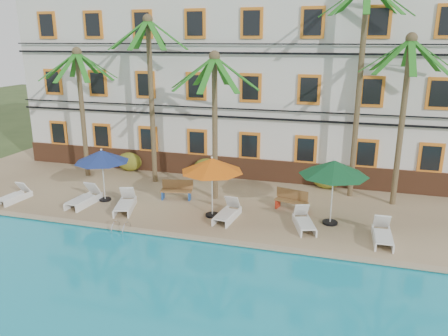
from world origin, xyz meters
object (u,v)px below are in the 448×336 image
(palm_a, at_px, (81,95))
(bench_left, at_px, (176,189))
(umbrella_green, at_px, (334,168))
(palm_c, at_px, (215,106))
(lounger_f, at_px, (382,234))
(pool_ladder, at_px, (121,230))
(umbrella_red, at_px, (212,165))
(lounger_a, at_px, (15,195))
(lounger_b, at_px, (84,198))
(palm_d, at_px, (361,65))
(bench_right, at_px, (292,200))
(lounger_e, at_px, (304,221))
(umbrella_blue, at_px, (102,156))
(palm_b, at_px, (150,79))
(lounger_c, at_px, (125,203))
(lounger_d, at_px, (228,213))
(palm_e, at_px, (405,98))

(palm_a, height_order, bench_left, palm_a)
(palm_a, xyz_separation_m, umbrella_green, (13.60, -3.12, -2.14))
(palm_c, relative_size, lounger_f, 3.62)
(palm_a, relative_size, pool_ladder, 9.48)
(lounger_f, relative_size, pool_ladder, 2.58)
(umbrella_red, distance_m, pool_ladder, 4.57)
(lounger_a, xyz_separation_m, lounger_b, (3.48, 0.51, 0.04))
(palm_d, relative_size, bench_right, 6.41)
(lounger_e, xyz_separation_m, bench_left, (-6.30, 1.72, 0.19))
(lounger_a, height_order, lounger_f, lounger_f)
(palm_a, distance_m, bench_right, 12.69)
(lounger_a, height_order, lounger_b, lounger_b)
(lounger_a, bearing_deg, umbrella_blue, 17.11)
(palm_b, height_order, umbrella_green, palm_b)
(umbrella_green, bearing_deg, lounger_e, -143.88)
(palm_a, xyz_separation_m, palm_b, (4.14, 0.06, 0.91))
(palm_d, bearing_deg, lounger_e, -111.33)
(umbrella_green, distance_m, bench_left, 7.63)
(lounger_b, relative_size, lounger_e, 1.05)
(lounger_f, xyz_separation_m, bench_right, (-3.76, 2.27, 0.18))
(lounger_c, height_order, lounger_f, lounger_c)
(palm_b, height_order, lounger_d, palm_b)
(palm_e, height_order, umbrella_red, palm_e)
(lounger_d, relative_size, lounger_f, 1.00)
(umbrella_blue, bearing_deg, palm_a, 133.01)
(palm_c, distance_m, palm_e, 8.39)
(umbrella_blue, height_order, bench_right, umbrella_blue)
(lounger_c, bearing_deg, palm_d, 26.13)
(palm_a, relative_size, palm_d, 0.70)
(palm_e, relative_size, umbrella_green, 2.72)
(palm_e, bearing_deg, lounger_c, -160.30)
(pool_ladder, bearing_deg, lounger_c, 114.01)
(lounger_c, distance_m, lounger_d, 4.74)
(palm_a, height_order, lounger_a, palm_a)
(lounger_d, bearing_deg, umbrella_blue, 174.96)
(palm_c, xyz_separation_m, bench_right, (3.77, -0.44, -4.04))
(umbrella_blue, relative_size, lounger_f, 1.33)
(pool_ladder, bearing_deg, lounger_d, 30.95)
(umbrella_blue, height_order, lounger_a, umbrella_blue)
(palm_b, height_order, bench_left, palm_b)
(lounger_d, height_order, bench_right, bench_right)
(palm_d, height_order, lounger_a, palm_d)
(palm_d, bearing_deg, lounger_a, -161.24)
(bench_right, bearing_deg, lounger_e, -68.13)
(lounger_c, height_order, lounger_d, lounger_c)
(lounger_b, relative_size, lounger_d, 1.06)
(palm_a, bearing_deg, palm_b, 0.82)
(umbrella_green, distance_m, lounger_f, 3.14)
(palm_d, distance_m, bench_left, 10.33)
(palm_a, height_order, lounger_f, palm_a)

